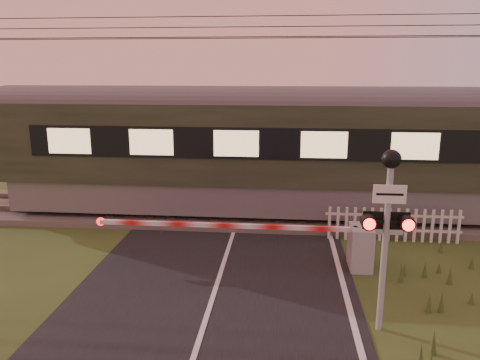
# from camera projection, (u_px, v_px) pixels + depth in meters

# --- Properties ---
(ground) EXTENTS (160.00, 160.00, 0.00)m
(ground) POSITION_uv_depth(u_px,v_px,m) (206.00, 321.00, 8.77)
(ground) COLOR #304119
(ground) RESTS_ON ground
(road) EXTENTS (6.00, 140.00, 0.03)m
(road) POSITION_uv_depth(u_px,v_px,m) (204.00, 327.00, 8.54)
(road) COLOR black
(road) RESTS_ON ground
(track_bed) EXTENTS (140.00, 3.40, 0.39)m
(track_bed) POSITION_uv_depth(u_px,v_px,m) (239.00, 213.00, 15.05)
(track_bed) COLOR #47423D
(track_bed) RESTS_ON ground
(overhead_wires) EXTENTS (120.00, 0.62, 0.62)m
(overhead_wires) POSITION_uv_depth(u_px,v_px,m) (239.00, 30.00, 13.73)
(overhead_wires) COLOR black
(overhead_wires) RESTS_ON ground
(boom_gate) EXTENTS (7.33, 0.79, 1.05)m
(boom_gate) POSITION_uv_depth(u_px,v_px,m) (343.00, 244.00, 11.02)
(boom_gate) COLOR gray
(boom_gate) RESTS_ON ground
(crossing_signal) EXTENTS (0.84, 0.35, 3.31)m
(crossing_signal) POSITION_uv_depth(u_px,v_px,m) (388.00, 209.00, 7.98)
(crossing_signal) COLOR gray
(crossing_signal) RESTS_ON ground
(picket_fence) EXTENTS (3.66, 0.08, 0.94)m
(picket_fence) POSITION_uv_depth(u_px,v_px,m) (393.00, 225.00, 12.71)
(picket_fence) COLOR silver
(picket_fence) RESTS_ON ground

